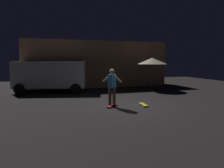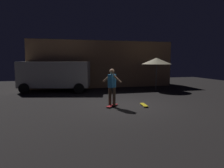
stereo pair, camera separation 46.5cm
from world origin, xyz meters
name	(u,v)px [view 2 (the right image)]	position (x,y,z in m)	size (l,w,h in m)	color
ground_plane	(124,105)	(0.00, 0.00, 0.00)	(28.00, 28.00, 0.00)	black
low_building	(100,64)	(0.50, 7.94, 1.81)	(11.27, 3.02, 3.63)	#AD7F56
parked_van	(55,74)	(-3.16, 5.50, 1.16)	(4.92, 3.14, 2.03)	silver
patio_umbrella	(157,61)	(3.85, 4.41, 2.07)	(2.10, 2.10, 2.30)	slate
skateboard_ridden	(112,106)	(-0.61, -0.12, 0.06)	(0.70, 0.69, 0.07)	#AD1E23
skateboard_spare	(144,105)	(0.87, -0.34, 0.06)	(0.30, 0.80, 0.07)	gold
skater	(112,84)	(-0.61, -0.12, 1.04)	(0.75, 0.77, 1.67)	brown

